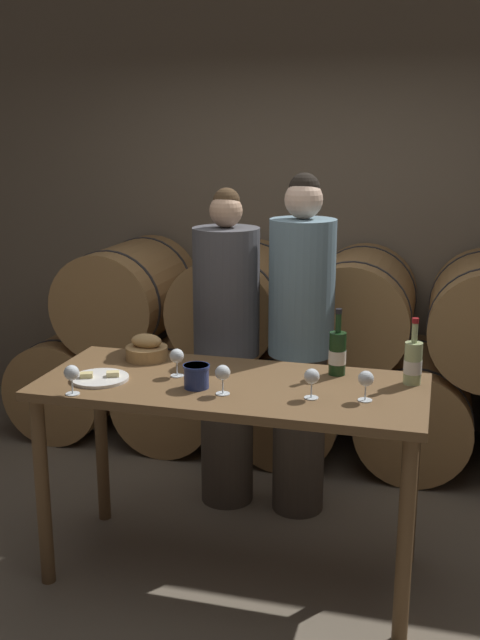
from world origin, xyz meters
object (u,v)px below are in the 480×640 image
at_px(person_right, 301,345).
at_px(person_left, 227,349).
at_px(wine_glass_far_left, 72,374).
at_px(wine_glass_right, 312,377).
at_px(wine_bottle_red, 337,353).
at_px(tasting_table, 232,410).
at_px(wine_glass_left, 177,357).
at_px(bread_basket, 147,350).
at_px(blue_crock, 196,375).
at_px(wine_glass_far_right, 366,380).
at_px(cheese_plate, 100,378).
at_px(wine_glass_center, 223,374).
at_px(wine_bottle_white, 413,362).

bearing_deg(person_right, person_left, -179.98).
height_order(wine_glass_far_left, wine_glass_right, same).
bearing_deg(wine_glass_right, wine_bottle_red, 80.23).
height_order(tasting_table, person_left, person_left).
xyz_separation_m(person_right, wine_glass_left, (-0.45, -0.66, 0.10)).
xyz_separation_m(tasting_table, wine_glass_left, (-0.26, 0.02, 0.22)).
relative_size(tasting_table, wine_bottle_red, 5.55).
distance_m(bread_basket, wine_glass_far_left, 0.56).
distance_m(person_right, wine_glass_left, 0.80).
height_order(tasting_table, wine_bottle_red, wine_bottle_red).
height_order(blue_crock, wine_glass_far_right, wine_glass_far_right).
distance_m(blue_crock, cheese_plate, 0.45).
bearing_deg(tasting_table, wine_glass_far_right, -7.16).
distance_m(wine_glass_far_left, wine_glass_left, 0.49).
distance_m(wine_glass_far_left, wine_glass_far_right, 1.23).
height_order(tasting_table, cheese_plate, cheese_plate).
bearing_deg(wine_glass_far_right, wine_glass_center, -172.42).
bearing_deg(person_left, wine_glass_left, -93.59).
relative_size(person_right, wine_glass_right, 14.15).
relative_size(tasting_table, wine_glass_left, 13.30).
xyz_separation_m(wine_bottle_white, wine_glass_left, (-1.03, -0.17, -0.01)).
distance_m(wine_bottle_red, wine_bottle_white, 0.34).
bearing_deg(person_left, wine_glass_far_right, -43.01).
xyz_separation_m(person_right, wine_bottle_red, (0.25, -0.45, 0.11)).
bearing_deg(wine_glass_far_left, person_left, 68.98).
relative_size(wine_bottle_red, bread_basket, 1.51).
bearing_deg(person_left, wine_glass_far_left, -111.02).
relative_size(wine_bottle_white, wine_glass_center, 2.32).
height_order(wine_bottle_red, wine_glass_far_left, wine_bottle_red).
xyz_separation_m(person_left, person_right, (0.40, 0.00, 0.05)).
relative_size(person_right, wine_bottle_white, 6.10).
xyz_separation_m(blue_crock, wine_glass_far_left, (-0.48, -0.22, 0.03)).
xyz_separation_m(tasting_table, wine_glass_far_right, (0.59, -0.07, 0.22)).
distance_m(person_right, cheese_plate, 1.11).
bearing_deg(person_left, cheese_plate, -114.02).
xyz_separation_m(person_left, wine_glass_right, (0.60, -0.79, 0.15)).
xyz_separation_m(wine_bottle_white, wine_glass_center, (-0.77, -0.35, -0.01)).
bearing_deg(person_right, wine_bottle_white, -39.92).
bearing_deg(wine_glass_far_right, cheese_plate, -177.91).
relative_size(bread_basket, wine_glass_center, 1.58).
distance_m(wine_bottle_white, blue_crock, 0.95).
bearing_deg(blue_crock, wine_glass_right, -0.07).
bearing_deg(wine_glass_center, cheese_plate, 176.51).
xyz_separation_m(bread_basket, wine_glass_center, (0.50, -0.38, 0.04)).
height_order(wine_glass_far_left, wine_glass_center, same).
xyz_separation_m(blue_crock, wine_glass_center, (0.13, -0.05, 0.03)).
bearing_deg(wine_bottle_white, bread_basket, 178.39).
height_order(wine_bottle_red, blue_crock, wine_bottle_red).
bearing_deg(wine_glass_left, wine_bottle_red, 17.12).
xyz_separation_m(blue_crock, wine_glass_left, (-0.13, 0.13, 0.03)).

